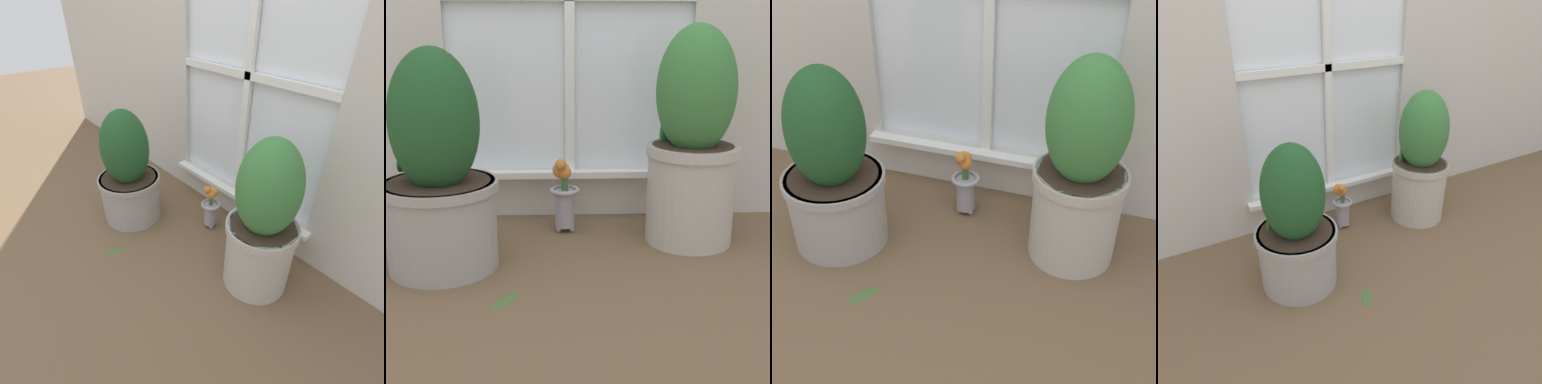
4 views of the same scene
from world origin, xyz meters
The scene contains 5 objects.
ground_plane centered at (0.00, 0.00, 0.00)m, with size 10.00×10.00×0.00m, color brown.
potted_plant_left centered at (-0.40, 0.21, 0.28)m, with size 0.35×0.35×0.65m.
potted_plant_right centered at (0.40, 0.39, 0.33)m, with size 0.31×0.31×0.72m.
flower_vase centered at (-0.03, 0.50, 0.14)m, with size 0.11×0.11×0.27m.
fallen_leaf centered at (-0.19, -0.03, 0.00)m, with size 0.10×0.12×0.01m.
Camera 2 is at (-0.05, -1.31, 0.68)m, focal length 50.00 mm.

